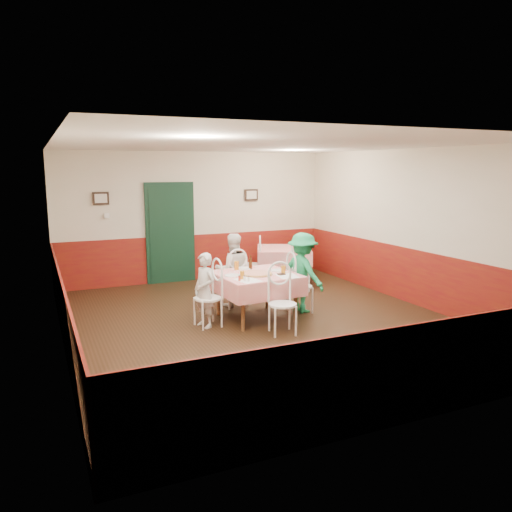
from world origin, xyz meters
name	(u,v)px	position (x,y,z in m)	size (l,w,h in m)	color
floor	(263,322)	(0.00, 0.00, 0.00)	(7.00, 7.00, 0.00)	black
ceiling	(264,145)	(0.00, 0.00, 2.80)	(7.00, 7.00, 0.00)	white
back_wall	(196,217)	(0.00, 3.50, 1.40)	(6.00, 0.10, 2.80)	beige
front_wall	(422,282)	(0.00, -3.50, 1.40)	(6.00, 0.10, 2.80)	beige
left_wall	(57,249)	(-3.00, 0.00, 1.40)	(0.10, 7.00, 2.80)	beige
right_wall	(414,227)	(3.00, 0.00, 1.40)	(0.10, 7.00, 2.80)	beige
wainscot_back	(197,257)	(0.00, 3.48, 0.50)	(6.00, 0.03, 1.00)	maroon
wainscot_front	(415,373)	(0.00, -3.48, 0.50)	(6.00, 0.03, 1.00)	maroon
wainscot_left	(63,314)	(-2.98, 0.00, 0.50)	(0.03, 7.00, 1.00)	maroon
wainscot_right	(411,276)	(2.98, 0.00, 0.50)	(0.03, 7.00, 1.00)	maroon
door	(170,234)	(-0.60, 3.45, 1.05)	(0.96, 0.06, 2.10)	black
picture_left	(101,198)	(-2.00, 3.45, 1.85)	(0.32, 0.03, 0.26)	black
picture_right	(251,195)	(1.30, 3.45, 1.85)	(0.32, 0.03, 0.26)	black
thermostat	(107,216)	(-1.90, 3.45, 1.50)	(0.10, 0.03, 0.10)	white
main_table	(256,297)	(-0.02, 0.23, 0.38)	(1.22, 1.22, 0.77)	red
second_table	(284,265)	(1.61, 2.40, 0.38)	(1.12, 1.12, 0.77)	red
chair_left	(208,298)	(-0.87, 0.18, 0.45)	(0.42, 0.42, 0.90)	white
chair_right	(300,286)	(0.83, 0.28, 0.45)	(0.42, 0.42, 0.90)	white
chair_far	(234,282)	(-0.08, 1.08, 0.45)	(0.42, 0.42, 0.90)	white
chair_near	(283,304)	(0.03, -0.62, 0.45)	(0.42, 0.42, 0.90)	white
chair_second_a	(252,265)	(0.86, 2.40, 0.45)	(0.42, 0.42, 0.90)	white
chair_second_b	(301,268)	(1.61, 1.65, 0.45)	(0.42, 0.42, 0.90)	white
pizza	(257,274)	(-0.04, 0.15, 0.78)	(0.49, 0.49, 0.03)	#B74723
plate_left	(232,275)	(-0.44, 0.22, 0.77)	(0.25, 0.25, 0.01)	white
plate_right	(278,270)	(0.40, 0.28, 0.77)	(0.25, 0.25, 0.01)	white
plate_far	(244,268)	(-0.05, 0.68, 0.77)	(0.25, 0.25, 0.01)	white
glass_a	(242,275)	(-0.39, -0.06, 0.83)	(0.07, 0.07, 0.13)	#BF7219
glass_b	(283,270)	(0.38, 0.05, 0.83)	(0.07, 0.07, 0.13)	#BF7219
glass_c	(237,266)	(-0.19, 0.65, 0.83)	(0.08, 0.08, 0.14)	#BF7219
beer_bottle	(250,263)	(0.04, 0.61, 0.87)	(0.06, 0.06, 0.22)	#381C0A
shaker_a	(245,278)	(-0.40, -0.19, 0.81)	(0.04, 0.04, 0.09)	silver
shaker_b	(249,279)	(-0.36, -0.25, 0.81)	(0.04, 0.04, 0.09)	silver
shaker_c	(239,278)	(-0.47, -0.16, 0.81)	(0.04, 0.04, 0.09)	#B23319
menu_left	(248,280)	(-0.34, -0.17, 0.76)	(0.30, 0.40, 0.00)	white
menu_right	(287,276)	(0.35, -0.14, 0.76)	(0.30, 0.40, 0.00)	white
wallet	(281,274)	(0.31, -0.03, 0.77)	(0.11, 0.09, 0.02)	black
diner_left	(205,290)	(-0.92, 0.17, 0.58)	(0.43, 0.28, 1.17)	gray
diner_far	(233,270)	(-0.08, 1.13, 0.66)	(0.64, 0.50, 1.31)	gray
diner_right	(303,273)	(0.88, 0.29, 0.69)	(0.89, 0.51, 1.37)	gray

